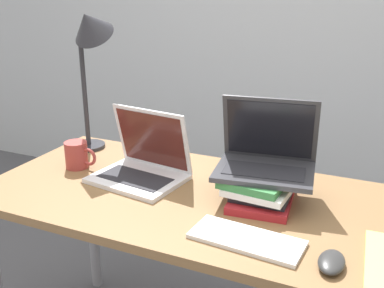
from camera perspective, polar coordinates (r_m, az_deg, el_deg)
The scene contains 9 objects.
wall_back at distance 2.89m, azimuth 14.03°, elevation 17.26°, with size 8.00×0.05×2.70m.
desk at distance 1.56m, azimuth 0.86°, elevation -9.40°, with size 1.49×0.71×0.77m.
laptop_left at distance 1.64m, azimuth -6.32°, elevation -2.68°, with size 0.35×0.29×0.25m.
book_stack at distance 1.49m, azimuth 8.77°, elevation -5.55°, with size 0.23×0.28×0.09m.
laptop_on_books at distance 1.49m, azimuth 9.41°, elevation -1.65°, with size 0.34×0.27×0.24m.
wireless_keyboard at distance 1.28m, azimuth 6.93°, elevation -11.90°, with size 0.32×0.15×0.01m.
mouse at distance 1.21m, azimuth 17.30°, elevation -14.11°, with size 0.07×0.11×0.03m.
mug at distance 1.78m, azimuth -14.37°, elevation -1.36°, with size 0.13×0.09×0.10m.
desk_lamp at distance 1.84m, azimuth -12.95°, elevation 12.51°, with size 0.23×0.20×0.61m.
Camera 1 is at (0.54, -0.90, 1.44)m, focal length 42.00 mm.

